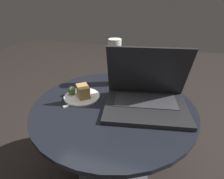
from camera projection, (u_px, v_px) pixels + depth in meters
ground_plane at (113, 175)px, 1.03m from camera, size 6.00×6.00×0.00m
table at (113, 126)px, 0.86m from camera, size 0.73×0.73×0.50m
laptop at (146, 95)px, 0.76m from camera, size 0.39×0.32×0.26m
beer_glass at (115, 63)px, 0.93m from camera, size 0.07×0.07×0.25m
snack_plate at (81, 94)px, 0.84m from camera, size 0.17×0.17×0.07m
fork at (85, 100)px, 0.82m from camera, size 0.13×0.15×0.01m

